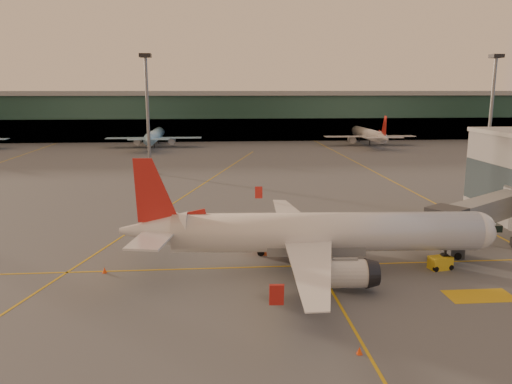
{
  "coord_description": "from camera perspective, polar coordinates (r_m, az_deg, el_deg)",
  "views": [
    {
      "loc": [
        -5.42,
        -44.23,
        18.23
      ],
      "look_at": [
        -0.29,
        19.56,
        5.0
      ],
      "focal_mm": 35.0,
      "sensor_mm": 36.0,
      "label": 1
    }
  ],
  "objects": [
    {
      "name": "mast_west_near",
      "position": [
        111.24,
        -12.31,
        9.68
      ],
      "size": [
        2.4,
        2.4,
        25.6
      ],
      "color": "slate",
      "rests_on": "ground"
    },
    {
      "name": "distant_aircraft_row",
      "position": [
        163.99,
        -10.07,
        5.12
      ],
      "size": [
        290.0,
        34.0,
        13.0
      ],
      "color": "#8FC8F0",
      "rests_on": "ground"
    },
    {
      "name": "main_airplane",
      "position": [
        51.23,
        6.52,
        -4.79
      ],
      "size": [
        38.51,
        34.67,
        11.62
      ],
      "rotation": [
        0.0,
        0.0,
        -0.05
      ],
      "color": "silver",
      "rests_on": "ground"
    },
    {
      "name": "cone_wing_right",
      "position": [
        37.37,
        11.74,
        -17.32
      ],
      "size": [
        0.43,
        0.43,
        0.55
      ],
      "color": "#F8450D",
      "rests_on": "ground"
    },
    {
      "name": "taxi_markings",
      "position": [
        90.59,
        -5.71,
        0.01
      ],
      "size": [
        100.12,
        173.0,
        0.01
      ],
      "color": "gold",
      "rests_on": "ground"
    },
    {
      "name": "mast_east_near",
      "position": [
        122.26,
        25.35,
        9.0
      ],
      "size": [
        2.4,
        2.4,
        25.6
      ],
      "color": "slate",
      "rests_on": "ground"
    },
    {
      "name": "jet_bridge",
      "position": [
        66.16,
        25.3,
        -1.91
      ],
      "size": [
        19.43,
        14.74,
        5.79
      ],
      "color": "slate",
      "rests_on": "ground"
    },
    {
      "name": "cone_wing_left",
      "position": [
        69.39,
        2.58,
        -3.35
      ],
      "size": [
        0.41,
        0.41,
        0.52
      ],
      "color": "#F8450D",
      "rests_on": "ground"
    },
    {
      "name": "gpu_cart",
      "position": [
        55.28,
        20.32,
        -7.61
      ],
      "size": [
        2.52,
        1.8,
        1.34
      ],
      "rotation": [
        0.0,
        0.0,
        0.2
      ],
      "color": "gold",
      "rests_on": "ground"
    },
    {
      "name": "cone_tail",
      "position": [
        53.25,
        -16.93,
        -8.54
      ],
      "size": [
        0.46,
        0.46,
        0.59
      ],
      "color": "#F8450D",
      "rests_on": "ground"
    },
    {
      "name": "ground",
      "position": [
        48.14,
        2.25,
        -10.58
      ],
      "size": [
        600.0,
        600.0,
        0.0
      ],
      "primitive_type": "plane",
      "color": "#4C4F54",
      "rests_on": "ground"
    },
    {
      "name": "catering_truck",
      "position": [
        56.44,
        1.91,
        -4.75
      ],
      "size": [
        5.22,
        2.49,
        4.0
      ],
      "rotation": [
        0.0,
        0.0,
        -0.03
      ],
      "color": "#C2441B",
      "rests_on": "ground"
    },
    {
      "name": "terminal",
      "position": [
        186.34,
        -2.96,
        8.75
      ],
      "size": [
        400.0,
        20.0,
        17.6
      ],
      "color": "#19382D",
      "rests_on": "ground"
    }
  ]
}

